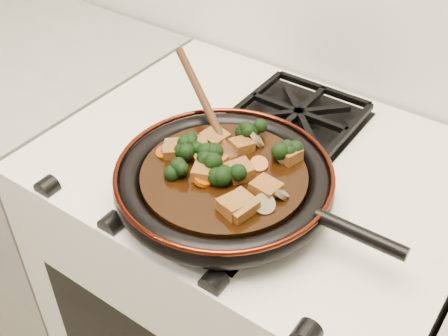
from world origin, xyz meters
The scene contains 36 objects.
stove centered at (0.00, 1.69, 0.45)m, with size 0.76×0.60×0.90m, color white.
burner_grate_front centered at (0.00, 1.55, 0.91)m, with size 0.23×0.23×0.03m, color black, non-canonical shape.
burner_grate_back centered at (0.00, 1.83, 0.91)m, with size 0.23×0.23×0.03m, color black, non-canonical shape.
skillet centered at (0.01, 1.56, 0.94)m, with size 0.48×0.36×0.05m.
braising_sauce centered at (0.01, 1.56, 0.95)m, with size 0.27×0.27×0.02m, color black.
tofu_cube_0 centered at (0.07, 1.50, 0.97)m, with size 0.04×0.04×0.02m, color brown.
tofu_cube_1 centered at (0.07, 1.65, 0.97)m, with size 0.04×0.03×0.02m, color brown.
tofu_cube_2 centered at (0.03, 1.57, 0.97)m, with size 0.04×0.04×0.02m, color brown.
tofu_cube_3 centered at (-0.08, 1.56, 0.97)m, with size 0.04×0.04×0.02m, color brown.
tofu_cube_4 centered at (0.09, 1.56, 0.97)m, with size 0.04×0.04×0.02m, color brown.
tofu_cube_5 centered at (-0.01, 1.54, 0.97)m, with size 0.04×0.04×0.02m, color brown.
tofu_cube_6 centered at (0.00, 1.63, 0.97)m, with size 0.03×0.04×0.02m, color brown.
tofu_cube_7 centered at (-0.02, 1.56, 0.97)m, with size 0.04×0.04×0.02m, color brown.
tofu_cube_8 centered at (0.08, 1.51, 0.97)m, with size 0.04×0.05×0.02m, color brown.
tofu_cube_9 centered at (-0.06, 1.58, 0.97)m, with size 0.04×0.04×0.02m, color brown.
tofu_cube_10 centered at (-0.05, 1.62, 0.97)m, with size 0.04×0.04×0.02m, color brown.
tofu_cube_11 centered at (-0.01, 1.57, 0.97)m, with size 0.04×0.04×0.02m, color brown.
broccoli_floret_0 centered at (0.07, 1.65, 0.97)m, with size 0.06×0.06×0.06m, color black, non-canonical shape.
broccoli_floret_1 centered at (-0.01, 1.67, 0.97)m, with size 0.06×0.06×0.05m, color black, non-canonical shape.
broccoli_floret_2 centered at (-0.07, 1.58, 0.97)m, with size 0.06×0.06×0.05m, color black, non-canonical shape.
broccoli_floret_3 centered at (-0.02, 1.57, 0.97)m, with size 0.06×0.06×0.05m, color black, non-canonical shape.
broccoli_floret_4 centered at (0.03, 1.55, 0.97)m, with size 0.06×0.06×0.05m, color black, non-canonical shape.
broccoli_floret_5 centered at (-0.06, 1.56, 0.97)m, with size 0.06×0.06×0.05m, color black, non-canonical shape.
broccoli_floret_6 centered at (-0.05, 1.52, 0.97)m, with size 0.06×0.06×0.05m, color black, non-canonical shape.
carrot_coin_0 centered at (0.00, 1.52, 0.96)m, with size 0.03×0.03×0.01m, color #A64004.
carrot_coin_1 centered at (0.00, 1.57, 0.96)m, with size 0.03×0.03×0.01m, color #A64004.
carrot_coin_2 centered at (-0.05, 1.61, 0.96)m, with size 0.03×0.03×0.01m, color #A64004.
carrot_coin_3 centered at (-0.01, 1.68, 0.96)m, with size 0.03×0.03×0.01m, color #A64004.
carrot_coin_4 centered at (0.05, 1.61, 0.96)m, with size 0.03×0.03×0.01m, color #A64004.
carrot_coin_5 centered at (-0.10, 1.55, 0.96)m, with size 0.03×0.03×0.01m, color #A64004.
mushroom_slice_0 centered at (0.11, 1.57, 0.97)m, with size 0.03×0.03×0.01m, color brown.
mushroom_slice_1 centered at (0.07, 1.65, 0.97)m, with size 0.03×0.03×0.01m, color brown.
mushroom_slice_2 centered at (0.10, 1.53, 0.97)m, with size 0.03×0.03×0.01m, color brown.
mushroom_slice_3 centered at (-0.09, 1.55, 0.97)m, with size 0.04×0.04×0.01m, color brown.
mushroom_slice_4 centered at (0.01, 1.66, 0.97)m, with size 0.04×0.04×0.01m, color brown.
wooden_spoon centered at (-0.07, 1.65, 0.98)m, with size 0.14×0.10×0.24m.
Camera 1 is at (0.40, 1.00, 1.55)m, focal length 45.00 mm.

